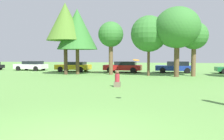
{
  "coord_description": "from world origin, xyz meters",
  "views": [
    {
      "loc": [
        1.93,
        -4.83,
        2.0
      ],
      "look_at": [
        -0.06,
        4.84,
        1.36
      ],
      "focal_mm": 36.19,
      "sensor_mm": 36.0,
      "label": 1
    }
  ],
  "objects_px": {
    "parked_car_red": "(123,67)",
    "parked_car_blue": "(175,67)",
    "tree_0": "(65,22)",
    "tree_5": "(194,36)",
    "bystander_sitting": "(117,80)",
    "tree_2": "(111,35)",
    "tree_4": "(177,28)",
    "frisbee": "(136,60)",
    "tree_1": "(77,29)",
    "tree_3": "(149,34)",
    "parked_car_white": "(31,66)",
    "parked_car_yellow": "(74,66)"
  },
  "relations": [
    {
      "from": "frisbee",
      "to": "bystander_sitting",
      "type": "bearing_deg",
      "value": 109.11
    },
    {
      "from": "tree_4",
      "to": "parked_car_blue",
      "type": "distance_m",
      "value": 6.4
    },
    {
      "from": "parked_car_blue",
      "to": "frisbee",
      "type": "bearing_deg",
      "value": 82.58
    },
    {
      "from": "tree_5",
      "to": "parked_car_blue",
      "type": "distance_m",
      "value": 5.5
    },
    {
      "from": "frisbee",
      "to": "tree_4",
      "type": "bearing_deg",
      "value": 78.59
    },
    {
      "from": "tree_0",
      "to": "tree_1",
      "type": "distance_m",
      "value": 1.44
    },
    {
      "from": "tree_0",
      "to": "tree_2",
      "type": "relative_size",
      "value": 1.36
    },
    {
      "from": "tree_0",
      "to": "parked_car_blue",
      "type": "distance_m",
      "value": 13.41
    },
    {
      "from": "tree_0",
      "to": "parked_car_blue",
      "type": "relative_size",
      "value": 1.71
    },
    {
      "from": "tree_0",
      "to": "tree_5",
      "type": "height_order",
      "value": "tree_0"
    },
    {
      "from": "tree_5",
      "to": "parked_car_red",
      "type": "relative_size",
      "value": 1.17
    },
    {
      "from": "tree_2",
      "to": "tree_0",
      "type": "bearing_deg",
      "value": -169.68
    },
    {
      "from": "frisbee",
      "to": "bystander_sitting",
      "type": "height_order",
      "value": "frisbee"
    },
    {
      "from": "parked_car_yellow",
      "to": "tree_1",
      "type": "bearing_deg",
      "value": 118.48
    },
    {
      "from": "tree_1",
      "to": "parked_car_white",
      "type": "xyz_separation_m",
      "value": [
        -8.22,
        4.54,
        -4.13
      ]
    },
    {
      "from": "tree_0",
      "to": "parked_car_white",
      "type": "bearing_deg",
      "value": 144.46
    },
    {
      "from": "tree_0",
      "to": "tree_3",
      "type": "xyz_separation_m",
      "value": [
        8.66,
        0.23,
        -1.39
      ]
    },
    {
      "from": "frisbee",
      "to": "tree_0",
      "type": "height_order",
      "value": "tree_0"
    },
    {
      "from": "bystander_sitting",
      "to": "parked_car_blue",
      "type": "height_order",
      "value": "parked_car_blue"
    },
    {
      "from": "parked_car_blue",
      "to": "tree_0",
      "type": "bearing_deg",
      "value": 23.95
    },
    {
      "from": "parked_car_red",
      "to": "tree_5",
      "type": "bearing_deg",
      "value": 154.6
    },
    {
      "from": "frisbee",
      "to": "parked_car_red",
      "type": "relative_size",
      "value": 0.06
    },
    {
      "from": "tree_1",
      "to": "tree_5",
      "type": "bearing_deg",
      "value": -0.46
    },
    {
      "from": "parked_car_white",
      "to": "parked_car_red",
      "type": "distance_m",
      "value": 12.67
    },
    {
      "from": "tree_2",
      "to": "parked_car_red",
      "type": "relative_size",
      "value": 1.23
    },
    {
      "from": "tree_1",
      "to": "parked_car_red",
      "type": "bearing_deg",
      "value": 39.86
    },
    {
      "from": "tree_2",
      "to": "tree_4",
      "type": "xyz_separation_m",
      "value": [
        6.59,
        -1.19,
        0.44
      ]
    },
    {
      "from": "tree_4",
      "to": "parked_car_blue",
      "type": "bearing_deg",
      "value": 86.89
    },
    {
      "from": "bystander_sitting",
      "to": "frisbee",
      "type": "bearing_deg",
      "value": -70.89
    },
    {
      "from": "tree_3",
      "to": "tree_4",
      "type": "relative_size",
      "value": 0.91
    },
    {
      "from": "tree_2",
      "to": "parked_car_white",
      "type": "xyz_separation_m",
      "value": [
        -11.81,
        4.22,
        -3.47
      ]
    },
    {
      "from": "frisbee",
      "to": "tree_1",
      "type": "xyz_separation_m",
      "value": [
        -7.59,
        13.68,
        2.98
      ]
    },
    {
      "from": "tree_0",
      "to": "tree_1",
      "type": "height_order",
      "value": "tree_0"
    },
    {
      "from": "bystander_sitting",
      "to": "parked_car_blue",
      "type": "distance_m",
      "value": 13.89
    },
    {
      "from": "tree_0",
      "to": "tree_3",
      "type": "relative_size",
      "value": 1.27
    },
    {
      "from": "tree_1",
      "to": "parked_car_yellow",
      "type": "xyz_separation_m",
      "value": [
        -1.88,
        3.73,
        -4.13
      ]
    },
    {
      "from": "frisbee",
      "to": "parked_car_blue",
      "type": "relative_size",
      "value": 0.06
    },
    {
      "from": "frisbee",
      "to": "parked_car_white",
      "type": "bearing_deg",
      "value": 130.97
    },
    {
      "from": "frisbee",
      "to": "tree_5",
      "type": "height_order",
      "value": "tree_5"
    },
    {
      "from": "tree_4",
      "to": "parked_car_red",
      "type": "height_order",
      "value": "tree_4"
    },
    {
      "from": "tree_1",
      "to": "tree_2",
      "type": "xyz_separation_m",
      "value": [
        3.59,
        0.32,
        -0.65
      ]
    },
    {
      "from": "parked_car_white",
      "to": "tree_0",
      "type": "bearing_deg",
      "value": 146.14
    },
    {
      "from": "parked_car_red",
      "to": "parked_car_blue",
      "type": "distance_m",
      "value": 6.06
    },
    {
      "from": "tree_3",
      "to": "tree_2",
      "type": "bearing_deg",
      "value": 171.01
    },
    {
      "from": "parked_car_red",
      "to": "parked_car_blue",
      "type": "height_order",
      "value": "parked_car_blue"
    },
    {
      "from": "tree_2",
      "to": "parked_car_red",
      "type": "height_order",
      "value": "tree_2"
    },
    {
      "from": "tree_5",
      "to": "parked_car_yellow",
      "type": "bearing_deg",
      "value": 164.39
    },
    {
      "from": "frisbee",
      "to": "parked_car_white",
      "type": "distance_m",
      "value": 24.15
    },
    {
      "from": "bystander_sitting",
      "to": "tree_4",
      "type": "height_order",
      "value": "tree_4"
    },
    {
      "from": "tree_4",
      "to": "parked_car_yellow",
      "type": "height_order",
      "value": "tree_4"
    }
  ]
}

